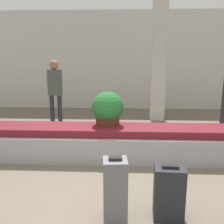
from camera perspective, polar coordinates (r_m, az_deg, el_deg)
ground_plane at (r=2.94m, az=-1.70°, el=-22.81°), size 18.00×18.00×0.00m
back_wall at (r=8.44m, az=1.45°, el=11.60°), size 18.00×0.06×3.20m
carousel at (r=4.31m, az=0.00°, el=-7.03°), size 7.90×0.76×0.55m
pillar at (r=6.96m, az=10.58°, el=11.29°), size 0.37×0.37×3.20m
suitcase_0 at (r=2.71m, az=0.72°, el=-17.43°), size 0.27×0.26×0.71m
suitcase_1 at (r=2.83m, az=12.86°, el=-17.58°), size 0.33×0.25×0.61m
potted_plant_0 at (r=4.26m, az=-1.01°, el=0.67°), size 0.54×0.54×0.58m
traveler_1 at (r=6.34m, az=-12.90°, el=5.50°), size 0.36×0.29×1.65m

